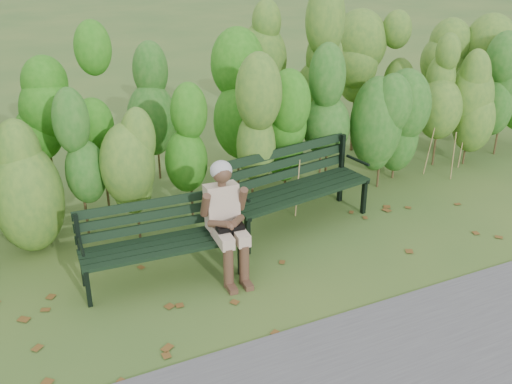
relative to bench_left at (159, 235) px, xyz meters
name	(u,v)px	position (x,y,z in m)	size (l,w,h in m)	color
ground	(271,271)	(1.03, -0.41, -0.46)	(80.00, 80.00, 0.00)	#325622
hedge_band	(202,106)	(1.03, 1.46, 0.79)	(11.04, 1.67, 2.42)	#47381E
leaf_litter	(294,273)	(1.23, -0.55, -0.46)	(5.65, 2.26, 0.01)	brown
bench_left	(159,235)	(0.00, 0.00, 0.00)	(1.60, 0.61, 0.79)	black
bench_right	(294,181)	(1.76, 0.45, 0.06)	(1.86, 0.87, 0.90)	black
seated_woman	(226,213)	(0.64, -0.20, 0.20)	(0.48, 0.70, 1.17)	tan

